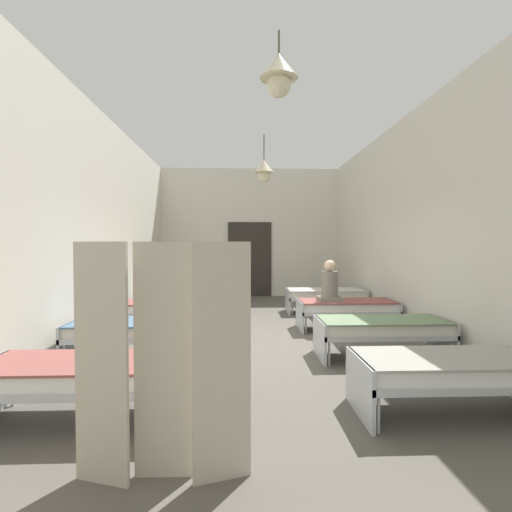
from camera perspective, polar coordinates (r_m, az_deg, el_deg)
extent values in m
cube|color=#59544C|center=(6.76, 0.29, -13.10)|extent=(6.30, 12.43, 0.10)
cube|color=silver|center=(12.56, -0.95, 3.49)|extent=(6.10, 0.20, 4.13)
cube|color=silver|center=(7.06, -24.45, 4.72)|extent=(0.20, 11.83, 4.13)
cube|color=silver|center=(7.30, 24.16, 4.61)|extent=(0.20, 11.83, 4.13)
cube|color=#2D2823|center=(12.44, -0.93, -0.49)|extent=(1.40, 0.06, 2.40)
cylinder|color=brown|center=(5.05, 3.42, 29.17)|extent=(0.02, 0.02, 0.25)
cone|color=beige|center=(4.93, 3.41, 26.32)|extent=(0.44, 0.44, 0.28)
sphere|color=beige|center=(4.84, 3.41, 23.95)|extent=(0.28, 0.28, 0.28)
cylinder|color=brown|center=(8.89, 1.19, 15.89)|extent=(0.02, 0.02, 0.56)
cone|color=beige|center=(8.79, 1.19, 13.17)|extent=(0.44, 0.44, 0.28)
sphere|color=beige|center=(8.75, 1.19, 11.76)|extent=(0.28, 0.28, 0.28)
cylinder|color=#B7BCC1|center=(4.92, -32.43, -16.40)|extent=(0.03, 0.03, 0.34)
cylinder|color=#B7BCC1|center=(3.70, -12.92, -22.38)|extent=(0.03, 0.03, 0.34)
cylinder|color=#B7BCC1|center=(4.36, -11.08, -18.57)|extent=(0.03, 0.03, 0.34)
cube|color=#B7BCC1|center=(4.18, -24.29, -16.60)|extent=(1.90, 0.84, 0.07)
cube|color=#B7BCC1|center=(3.98, -11.03, -18.81)|extent=(0.04, 0.84, 0.57)
cube|color=white|center=(4.15, -24.30, -15.22)|extent=(1.82, 0.78, 0.14)
cube|color=#8C4C47|center=(4.13, -24.32, -14.13)|extent=(1.86, 0.82, 0.02)
cylinder|color=#B7BCC1|center=(3.85, 17.70, -21.46)|extent=(0.03, 0.03, 0.34)
cylinder|color=#B7BCC1|center=(4.48, 14.39, -18.01)|extent=(0.03, 0.03, 0.34)
cylinder|color=#B7BCC1|center=(5.23, 33.68, -15.33)|extent=(0.03, 0.03, 0.34)
cube|color=#B7BCC1|center=(4.43, 27.10, -15.59)|extent=(1.90, 0.84, 0.07)
cube|color=#B7BCC1|center=(4.10, 15.08, -18.17)|extent=(0.04, 0.84, 0.57)
cube|color=white|center=(4.40, 27.12, -14.29)|extent=(1.82, 0.78, 0.14)
cube|color=#9E9E93|center=(4.38, 27.13, -13.25)|extent=(1.86, 0.82, 0.02)
cylinder|color=#B7BCC1|center=(5.93, -26.55, -13.21)|extent=(0.03, 0.03, 0.34)
cylinder|color=#B7BCC1|center=(6.57, -23.91, -11.70)|extent=(0.03, 0.03, 0.34)
cylinder|color=#B7BCC1|center=(5.47, -9.13, -14.31)|extent=(0.03, 0.03, 0.34)
cylinder|color=#B7BCC1|center=(6.16, -8.32, -12.47)|extent=(0.03, 0.03, 0.34)
cube|color=#B7BCC1|center=(5.93, -17.26, -11.07)|extent=(1.90, 0.84, 0.07)
cube|color=#B7BCC1|center=(6.25, -25.69, -11.33)|extent=(0.04, 0.84, 0.57)
cube|color=#B7BCC1|center=(5.78, -8.10, -12.23)|extent=(0.04, 0.84, 0.57)
cube|color=silver|center=(5.90, -17.27, -10.08)|extent=(1.82, 0.78, 0.14)
cube|color=slate|center=(5.89, -17.28, -9.30)|extent=(1.86, 0.82, 0.02)
cylinder|color=#B7BCC1|center=(5.57, 10.80, -14.03)|extent=(0.03, 0.03, 0.34)
cylinder|color=#B7BCC1|center=(6.25, 9.27, -12.27)|extent=(0.03, 0.03, 0.34)
cylinder|color=#B7BCC1|center=(6.19, 27.09, -12.58)|extent=(0.03, 0.03, 0.34)
cylinder|color=#B7BCC1|center=(6.81, 24.06, -11.24)|extent=(0.03, 0.03, 0.34)
cube|color=#B7BCC1|center=(6.10, 18.15, -10.71)|extent=(1.90, 0.84, 0.07)
cube|color=#B7BCC1|center=(5.87, 9.41, -12.03)|extent=(0.04, 0.84, 0.57)
cube|color=#B7BCC1|center=(6.50, 25.99, -10.83)|extent=(0.04, 0.84, 0.57)
cube|color=silver|center=(6.08, 18.16, -9.74)|extent=(1.82, 0.78, 0.14)
cube|color=slate|center=(6.06, 18.17, -8.98)|extent=(1.86, 0.82, 0.02)
cylinder|color=#B7BCC1|center=(7.66, -20.61, -9.76)|extent=(0.03, 0.03, 0.34)
cylinder|color=#B7BCC1|center=(8.33, -19.04, -8.81)|extent=(0.03, 0.03, 0.34)
cylinder|color=#B7BCC1|center=(7.31, -7.33, -10.21)|extent=(0.03, 0.03, 0.34)
cylinder|color=#B7BCC1|center=(8.01, -6.87, -9.15)|extent=(0.03, 0.03, 0.34)
cube|color=#B7BCC1|center=(7.74, -13.59, -8.03)|extent=(1.90, 0.84, 0.07)
cube|color=#B7BCC1|center=(7.99, -20.21, -8.42)|extent=(0.04, 0.84, 0.57)
cube|color=#B7BCC1|center=(7.63, -6.64, -8.80)|extent=(0.04, 0.84, 0.57)
cube|color=white|center=(7.72, -13.60, -7.26)|extent=(1.82, 0.78, 0.14)
cube|color=#8C4C47|center=(7.71, -13.60, -6.66)|extent=(1.86, 0.82, 0.02)
cylinder|color=#B7BCC1|center=(7.38, 7.41, -10.09)|extent=(0.03, 0.03, 0.34)
cylinder|color=#B7BCC1|center=(8.08, 6.54, -9.06)|extent=(0.03, 0.03, 0.34)
cylinder|color=#B7BCC1|center=(7.86, 20.19, -9.46)|extent=(0.03, 0.03, 0.34)
cylinder|color=#B7BCC1|center=(8.52, 18.32, -8.57)|extent=(0.03, 0.03, 0.34)
cube|color=#B7BCC1|center=(7.88, 13.28, -7.86)|extent=(1.90, 0.84, 0.07)
cube|color=#B7BCC1|center=(7.70, 6.51, -8.71)|extent=(0.04, 0.84, 0.57)
cube|color=#B7BCC1|center=(8.19, 19.62, -8.17)|extent=(0.04, 0.84, 0.57)
cube|color=white|center=(7.86, 13.28, -7.10)|extent=(1.82, 0.78, 0.14)
cube|color=#8C4C47|center=(7.85, 13.28, -6.51)|extent=(1.86, 0.82, 0.02)
cylinder|color=#B7BCC1|center=(9.45, -16.96, -7.54)|extent=(0.03, 0.03, 0.34)
cylinder|color=#B7BCC1|center=(10.14, -15.92, -6.91)|extent=(0.03, 0.03, 0.34)
cylinder|color=#B7BCC1|center=(9.17, -6.28, -7.76)|extent=(0.03, 0.03, 0.34)
cylinder|color=#B7BCC1|center=(9.88, -5.99, -7.08)|extent=(0.03, 0.03, 0.34)
cube|color=#B7BCC1|center=(9.59, -11.35, -6.13)|extent=(1.90, 0.84, 0.07)
cube|color=#B7BCC1|center=(9.79, -16.77, -6.53)|extent=(0.04, 0.84, 0.57)
cube|color=#B7BCC1|center=(9.50, -5.77, -6.71)|extent=(0.04, 0.84, 0.57)
cube|color=silver|center=(9.58, -11.36, -5.51)|extent=(1.82, 0.78, 0.14)
cube|color=slate|center=(9.57, -11.36, -5.02)|extent=(1.86, 0.82, 0.02)
cylinder|color=#B7BCC1|center=(9.23, 5.40, -7.70)|extent=(0.03, 0.03, 0.34)
cylinder|color=#B7BCC1|center=(9.93, 4.84, -7.02)|extent=(0.03, 0.03, 0.34)
cylinder|color=#B7BCC1|center=(9.61, 15.82, -7.38)|extent=(0.03, 0.03, 0.34)
cylinder|color=#B7BCC1|center=(10.29, 14.57, -6.77)|extent=(0.03, 0.03, 0.34)
cube|color=#B7BCC1|center=(9.70, 10.25, -6.03)|extent=(1.90, 0.84, 0.07)
cube|color=#B7BCC1|center=(9.55, 4.75, -6.66)|extent=(0.04, 0.84, 0.57)
cube|color=#B7BCC1|center=(9.95, 15.51, -6.38)|extent=(0.04, 0.84, 0.57)
cube|color=silver|center=(9.69, 10.25, -5.42)|extent=(1.82, 0.78, 0.14)
cube|color=beige|center=(9.68, 10.25, -4.94)|extent=(1.86, 0.82, 0.02)
cone|color=white|center=(7.31, -4.98, -8.76)|extent=(0.52, 0.52, 0.70)
cylinder|color=white|center=(7.22, -5.00, -3.88)|extent=(0.30, 0.30, 0.55)
sphere|color=beige|center=(7.19, -5.01, -0.83)|extent=(0.22, 0.22, 0.22)
cone|color=white|center=(7.19, -5.01, -0.22)|extent=(0.18, 0.18, 0.10)
cylinder|color=gray|center=(9.55, -9.23, -3.20)|extent=(0.32, 0.32, 0.58)
cube|color=gray|center=(9.58, -9.23, -4.69)|extent=(0.44, 0.44, 0.08)
sphere|color=#A87A5B|center=(9.53, -9.24, -0.80)|extent=(0.22, 0.22, 0.22)
cylinder|color=slate|center=(7.68, 10.88, -4.41)|extent=(0.32, 0.32, 0.58)
cube|color=slate|center=(7.71, 10.87, -6.25)|extent=(0.44, 0.44, 0.08)
sphere|color=beige|center=(7.64, 10.89, -1.42)|extent=(0.22, 0.22, 0.22)
cube|color=#BCB29E|center=(2.98, -21.97, -14.54)|extent=(0.41, 0.16, 1.70)
cube|color=#BCB29E|center=(2.93, -13.53, -14.77)|extent=(0.42, 0.04, 1.70)
cube|color=#BCB29E|center=(2.82, -5.08, -15.37)|extent=(0.41, 0.15, 1.70)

